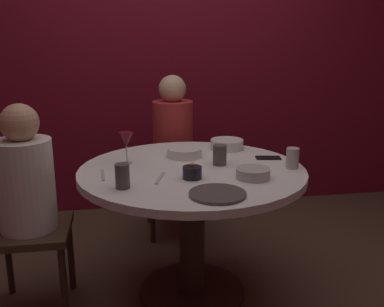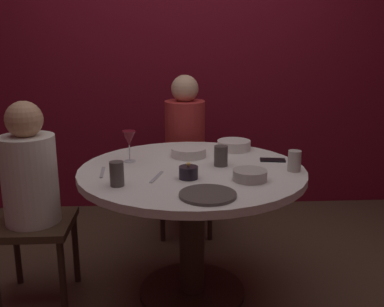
{
  "view_description": "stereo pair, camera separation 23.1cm",
  "coord_description": "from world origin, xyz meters",
  "px_view_note": "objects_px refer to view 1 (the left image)",
  "views": [
    {
      "loc": [
        -0.36,
        -2.21,
        1.43
      ],
      "look_at": [
        0.0,
        0.0,
        0.83
      ],
      "focal_mm": 41.24,
      "sensor_mm": 36.0,
      "label": 1
    },
    {
      "loc": [
        -0.13,
        -2.24,
        1.43
      ],
      "look_at": [
        0.0,
        0.0,
        0.83
      ],
      "focal_mm": 41.24,
      "sensor_mm": 36.0,
      "label": 2
    }
  ],
  "objects_px": {
    "wine_glass": "(126,141)",
    "cup_by_left_diner": "(122,176)",
    "dinner_plate": "(218,194)",
    "cell_phone": "(268,158)",
    "bowl_serving_large": "(185,152)",
    "dining_table": "(192,199)",
    "cup_near_candle": "(220,155)",
    "seated_diner_left": "(26,187)",
    "bowl_salad_center": "(227,144)",
    "cup_by_right_diner": "(293,158)",
    "candle_holder": "(192,172)",
    "bowl_small_white": "(253,173)",
    "seated_diner_back": "(173,138)"
  },
  "relations": [
    {
      "from": "wine_glass",
      "to": "cup_near_candle",
      "type": "xyz_separation_m",
      "value": [
        0.5,
        -0.11,
        -0.07
      ]
    },
    {
      "from": "dining_table",
      "to": "wine_glass",
      "type": "bearing_deg",
      "value": 157.38
    },
    {
      "from": "dinner_plate",
      "to": "cup_by_left_diner",
      "type": "bearing_deg",
      "value": 158.08
    },
    {
      "from": "dinner_plate",
      "to": "wine_glass",
      "type": "bearing_deg",
      "value": 123.94
    },
    {
      "from": "cell_phone",
      "to": "bowl_serving_large",
      "type": "distance_m",
      "value": 0.48
    },
    {
      "from": "candle_holder",
      "to": "wine_glass",
      "type": "relative_size",
      "value": 0.54
    },
    {
      "from": "candle_holder",
      "to": "cup_by_right_diner",
      "type": "xyz_separation_m",
      "value": [
        0.55,
        0.09,
        0.02
      ]
    },
    {
      "from": "cup_by_left_diner",
      "to": "seated_diner_left",
      "type": "bearing_deg",
      "value": 151.46
    },
    {
      "from": "cell_phone",
      "to": "cup_by_right_diner",
      "type": "relative_size",
      "value": 1.29
    },
    {
      "from": "bowl_salad_center",
      "to": "cup_by_right_diner",
      "type": "xyz_separation_m",
      "value": [
        0.25,
        -0.45,
        0.02
      ]
    },
    {
      "from": "cell_phone",
      "to": "bowl_salad_center",
      "type": "relative_size",
      "value": 0.69
    },
    {
      "from": "seated_diner_back",
      "to": "cup_by_left_diner",
      "type": "relative_size",
      "value": 10.06
    },
    {
      "from": "dining_table",
      "to": "cell_phone",
      "type": "xyz_separation_m",
      "value": [
        0.46,
        0.12,
        0.18
      ]
    },
    {
      "from": "cell_phone",
      "to": "seated_diner_left",
      "type": "bearing_deg",
      "value": -75.69
    },
    {
      "from": "dining_table",
      "to": "wine_glass",
      "type": "distance_m",
      "value": 0.48
    },
    {
      "from": "seated_diner_left",
      "to": "cup_by_left_diner",
      "type": "xyz_separation_m",
      "value": [
        0.48,
        -0.26,
        0.12
      ]
    },
    {
      "from": "dining_table",
      "to": "wine_glass",
      "type": "height_order",
      "value": "wine_glass"
    },
    {
      "from": "seated_diner_left",
      "to": "bowl_serving_large",
      "type": "bearing_deg",
      "value": 15.54
    },
    {
      "from": "candle_holder",
      "to": "cup_by_right_diner",
      "type": "bearing_deg",
      "value": 9.51
    },
    {
      "from": "candle_holder",
      "to": "bowl_serving_large",
      "type": "bearing_deg",
      "value": 86.95
    },
    {
      "from": "wine_glass",
      "to": "dinner_plate",
      "type": "xyz_separation_m",
      "value": [
        0.38,
        -0.57,
        -0.12
      ]
    },
    {
      "from": "cell_phone",
      "to": "bowl_serving_large",
      "type": "height_order",
      "value": "bowl_serving_large"
    },
    {
      "from": "dining_table",
      "to": "dinner_plate",
      "type": "relative_size",
      "value": 4.72
    },
    {
      "from": "bowl_serving_large",
      "to": "dining_table",
      "type": "bearing_deg",
      "value": -88.6
    },
    {
      "from": "candle_holder",
      "to": "cup_by_right_diner",
      "type": "distance_m",
      "value": 0.56
    },
    {
      "from": "seated_diner_back",
      "to": "cell_phone",
      "type": "bearing_deg",
      "value": 32.0
    },
    {
      "from": "cell_phone",
      "to": "bowl_small_white",
      "type": "bearing_deg",
      "value": -20.73
    },
    {
      "from": "seated_diner_back",
      "to": "cup_near_candle",
      "type": "bearing_deg",
      "value": 10.9
    },
    {
      "from": "bowl_serving_large",
      "to": "cup_near_candle",
      "type": "xyz_separation_m",
      "value": [
        0.16,
        -0.2,
        0.03
      ]
    },
    {
      "from": "candle_holder",
      "to": "bowl_small_white",
      "type": "relative_size",
      "value": 0.57
    },
    {
      "from": "wine_glass",
      "to": "bowl_salad_center",
      "type": "distance_m",
      "value": 0.67
    },
    {
      "from": "dinner_plate",
      "to": "bowl_small_white",
      "type": "distance_m",
      "value": 0.31
    },
    {
      "from": "seated_diner_left",
      "to": "cell_phone",
      "type": "relative_size",
      "value": 7.98
    },
    {
      "from": "bowl_small_white",
      "to": "cup_near_candle",
      "type": "height_order",
      "value": "cup_near_candle"
    },
    {
      "from": "dinner_plate",
      "to": "dining_table",
      "type": "bearing_deg",
      "value": 95.86
    },
    {
      "from": "cup_by_left_diner",
      "to": "cup_by_right_diner",
      "type": "bearing_deg",
      "value": 11.44
    },
    {
      "from": "seated_diner_back",
      "to": "cup_by_right_diner",
      "type": "height_order",
      "value": "seated_diner_back"
    },
    {
      "from": "cell_phone",
      "to": "cup_near_candle",
      "type": "relative_size",
      "value": 1.28
    },
    {
      "from": "dining_table",
      "to": "cup_near_candle",
      "type": "bearing_deg",
      "value": 12.74
    },
    {
      "from": "seated_diner_left",
      "to": "bowl_salad_center",
      "type": "height_order",
      "value": "seated_diner_left"
    },
    {
      "from": "cup_by_right_diner",
      "to": "candle_holder",
      "type": "bearing_deg",
      "value": -170.49
    },
    {
      "from": "dining_table",
      "to": "seated_diner_left",
      "type": "xyz_separation_m",
      "value": [
        -0.85,
        0.0,
        0.12
      ]
    },
    {
      "from": "cell_phone",
      "to": "bowl_serving_large",
      "type": "bearing_deg",
      "value": -95.01
    },
    {
      "from": "wine_glass",
      "to": "candle_holder",
      "type": "bearing_deg",
      "value": -45.44
    },
    {
      "from": "wine_glass",
      "to": "cup_by_left_diner",
      "type": "bearing_deg",
      "value": -93.81
    },
    {
      "from": "seated_diner_left",
      "to": "dinner_plate",
      "type": "relative_size",
      "value": 4.39
    },
    {
      "from": "bowl_small_white",
      "to": "cup_near_candle",
      "type": "bearing_deg",
      "value": 113.68
    },
    {
      "from": "dinner_plate",
      "to": "bowl_salad_center",
      "type": "bearing_deg",
      "value": 73.54
    },
    {
      "from": "dining_table",
      "to": "dinner_plate",
      "type": "bearing_deg",
      "value": -84.14
    },
    {
      "from": "cup_near_candle",
      "to": "cup_by_right_diner",
      "type": "bearing_deg",
      "value": -17.81
    }
  ]
}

